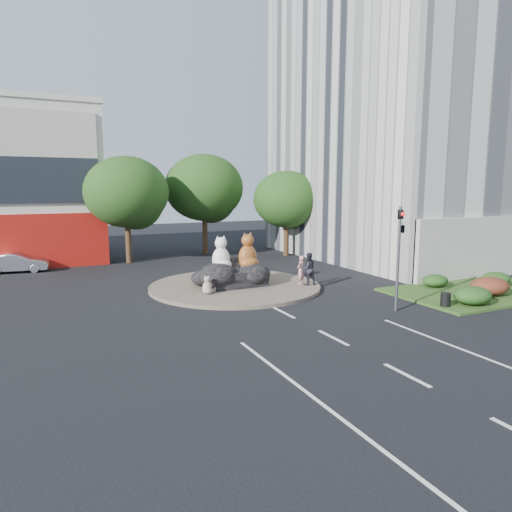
{
  "coord_description": "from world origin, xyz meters",
  "views": [
    {
      "loc": [
        -10.14,
        -14.29,
        5.86
      ],
      "look_at": [
        0.86,
        8.91,
        2.0
      ],
      "focal_mm": 32.0,
      "sensor_mm": 36.0,
      "label": 1
    }
  ],
  "objects_px": {
    "pedestrian_dark": "(308,269)",
    "litter_bin": "(445,299)",
    "kitten_white": "(266,278)",
    "parked_car": "(17,263)",
    "pedestrian_pink": "(301,270)",
    "cat_tabby": "(248,251)",
    "cat_white": "(221,253)",
    "kitten_calico": "(207,285)"
  },
  "relations": [
    {
      "from": "litter_bin",
      "to": "pedestrian_pink",
      "type": "bearing_deg",
      "value": 118.84
    },
    {
      "from": "pedestrian_dark",
      "to": "cat_tabby",
      "type": "bearing_deg",
      "value": -27.24
    },
    {
      "from": "cat_tabby",
      "to": "parked_car",
      "type": "distance_m",
      "value": 16.94
    },
    {
      "from": "cat_white",
      "to": "pedestrian_pink",
      "type": "distance_m",
      "value": 4.8
    },
    {
      "from": "kitten_white",
      "to": "pedestrian_pink",
      "type": "distance_m",
      "value": 2.13
    },
    {
      "from": "litter_bin",
      "to": "kitten_calico",
      "type": "bearing_deg",
      "value": 143.87
    },
    {
      "from": "kitten_white",
      "to": "pedestrian_dark",
      "type": "height_order",
      "value": "pedestrian_dark"
    },
    {
      "from": "pedestrian_pink",
      "to": "kitten_white",
      "type": "bearing_deg",
      "value": -54.43
    },
    {
      "from": "pedestrian_dark",
      "to": "litter_bin",
      "type": "bearing_deg",
      "value": 120.02
    },
    {
      "from": "parked_car",
      "to": "litter_bin",
      "type": "xyz_separation_m",
      "value": [
        19.27,
        -19.84,
        -0.21
      ]
    },
    {
      "from": "cat_tabby",
      "to": "kitten_calico",
      "type": "relative_size",
      "value": 2.13
    },
    {
      "from": "cat_white",
      "to": "parked_car",
      "type": "distance_m",
      "value": 15.65
    },
    {
      "from": "cat_tabby",
      "to": "kitten_white",
      "type": "bearing_deg",
      "value": -47.37
    },
    {
      "from": "cat_white",
      "to": "parked_car",
      "type": "bearing_deg",
      "value": 125.83
    },
    {
      "from": "cat_tabby",
      "to": "pedestrian_pink",
      "type": "height_order",
      "value": "cat_tabby"
    },
    {
      "from": "cat_white",
      "to": "cat_tabby",
      "type": "distance_m",
      "value": 1.61
    },
    {
      "from": "pedestrian_pink",
      "to": "pedestrian_dark",
      "type": "distance_m",
      "value": 0.46
    },
    {
      "from": "cat_tabby",
      "to": "pedestrian_dark",
      "type": "distance_m",
      "value": 3.71
    },
    {
      "from": "pedestrian_pink",
      "to": "litter_bin",
      "type": "bearing_deg",
      "value": 86.91
    },
    {
      "from": "cat_tabby",
      "to": "litter_bin",
      "type": "distance_m",
      "value": 11.02
    },
    {
      "from": "pedestrian_pink",
      "to": "parked_car",
      "type": "distance_m",
      "value": 19.91
    },
    {
      "from": "pedestrian_pink",
      "to": "litter_bin",
      "type": "xyz_separation_m",
      "value": [
        3.93,
        -7.14,
        -0.6
      ]
    },
    {
      "from": "kitten_white",
      "to": "parked_car",
      "type": "bearing_deg",
      "value": 117.89
    },
    {
      "from": "parked_car",
      "to": "kitten_white",
      "type": "bearing_deg",
      "value": -123.96
    },
    {
      "from": "kitten_calico",
      "to": "kitten_white",
      "type": "height_order",
      "value": "kitten_calico"
    },
    {
      "from": "cat_tabby",
      "to": "parked_car",
      "type": "relative_size",
      "value": 0.54
    },
    {
      "from": "kitten_calico",
      "to": "pedestrian_pink",
      "type": "xyz_separation_m",
      "value": [
        5.83,
        0.01,
        0.34
      ]
    },
    {
      "from": "cat_tabby",
      "to": "cat_white",
      "type": "bearing_deg",
      "value": 160.17
    },
    {
      "from": "pedestrian_dark",
      "to": "parked_car",
      "type": "relative_size",
      "value": 0.47
    },
    {
      "from": "kitten_white",
      "to": "litter_bin",
      "type": "relative_size",
      "value": 1.18
    },
    {
      "from": "cat_white",
      "to": "litter_bin",
      "type": "bearing_deg",
      "value": -55.11
    },
    {
      "from": "cat_tabby",
      "to": "pedestrian_pink",
      "type": "distance_m",
      "value": 3.33
    },
    {
      "from": "pedestrian_dark",
      "to": "litter_bin",
      "type": "xyz_separation_m",
      "value": [
        3.63,
        -6.81,
        -0.7
      ]
    },
    {
      "from": "kitten_calico",
      "to": "pedestrian_dark",
      "type": "bearing_deg",
      "value": 27.71
    },
    {
      "from": "cat_white",
      "to": "pedestrian_pink",
      "type": "bearing_deg",
      "value": -28.68
    },
    {
      "from": "kitten_white",
      "to": "litter_bin",
      "type": "distance_m",
      "value": 9.86
    },
    {
      "from": "litter_bin",
      "to": "kitten_white",
      "type": "bearing_deg",
      "value": 126.4
    },
    {
      "from": "parked_car",
      "to": "litter_bin",
      "type": "height_order",
      "value": "parked_car"
    },
    {
      "from": "cat_tabby",
      "to": "kitten_calico",
      "type": "distance_m",
      "value": 3.66
    },
    {
      "from": "cat_tabby",
      "to": "pedestrian_pink",
      "type": "bearing_deg",
      "value": -39.48
    },
    {
      "from": "pedestrian_pink",
      "to": "cat_tabby",
      "type": "bearing_deg",
      "value": -58.48
    },
    {
      "from": "pedestrian_dark",
      "to": "parked_car",
      "type": "height_order",
      "value": "pedestrian_dark"
    }
  ]
}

